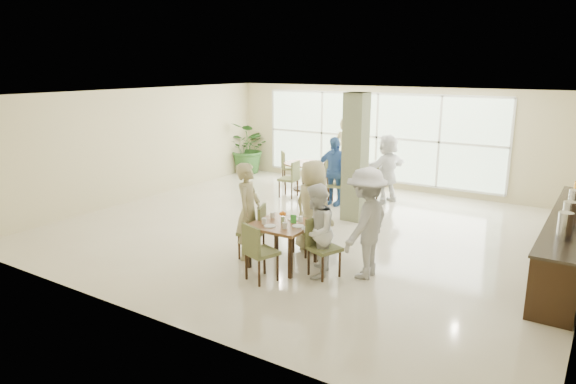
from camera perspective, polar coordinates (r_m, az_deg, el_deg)
The scene contains 20 objects.
ground at distance 10.77m, azimuth 2.57°, elevation -4.25°, with size 10.00×10.00×0.00m, color beige.
room_shell at distance 10.37m, azimuth 2.67°, elevation 4.73°, with size 10.00×10.00×10.00m.
window_bank at distance 14.59m, azimuth 9.82°, elevation 6.01°, with size 7.00×0.04×7.00m.
column at distance 11.29m, azimuth 7.49°, elevation 3.82°, with size 0.45×0.45×2.80m, color #5F6949.
main_table at distance 8.74m, azimuth -0.58°, elevation -4.05°, with size 0.99×0.99×0.75m.
round_table_left at distance 14.15m, azimuth 1.80°, elevation 2.59°, with size 1.12×1.12×0.75m.
round_table_right at distance 13.39m, azimuth 7.13°, elevation 1.87°, with size 1.16×1.16×0.75m.
chairs_main_table at distance 8.76m, azimuth -0.21°, elevation -5.29°, with size 2.11×2.01×0.95m.
chairs_table_left at distance 14.12m, azimuth 1.82°, elevation 2.14°, with size 2.00×1.89×0.95m.
chairs_table_right at distance 13.40m, azimuth 7.08°, elevation 1.39°, with size 2.12×1.76×0.95m.
tabletop_clutter at distance 8.69m, azimuth -0.49°, elevation -3.13°, with size 0.78×0.74×0.21m.
buffet_counter at distance 9.79m, azimuth 28.84°, elevation -4.53°, with size 0.64×4.70×1.95m.
potted_plant at distance 16.35m, azimuth -4.34°, elevation 4.93°, with size 1.46×1.46×1.62m, color #2D5C24.
teen_left at distance 9.05m, azimuth -4.43°, elevation -2.13°, with size 0.63×0.41×1.72m, color tan.
teen_far at distance 9.38m, azimuth 2.78°, elevation -1.58°, with size 0.83×0.46×1.71m, color tan.
teen_right at distance 8.27m, azimuth 3.11°, elevation -4.34°, with size 0.75×0.58×1.54m, color white.
teen_standing at distance 8.29m, azimuth 8.65°, elevation -3.44°, with size 1.17×0.67×1.81m, color #A9A9AB.
adult_a at distance 12.58m, azimuth 5.12°, elevation 2.34°, with size 0.99×0.56×1.69m, color #3965AB.
adult_b at distance 12.97m, azimuth 10.93°, elevation 2.57°, with size 1.59×0.69×1.72m, color white.
adult_standing at distance 14.36m, azimuth 6.42°, elevation 4.35°, with size 0.72×0.47×1.98m, color tan.
Camera 1 is at (5.13, -8.86, 3.36)m, focal length 32.00 mm.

